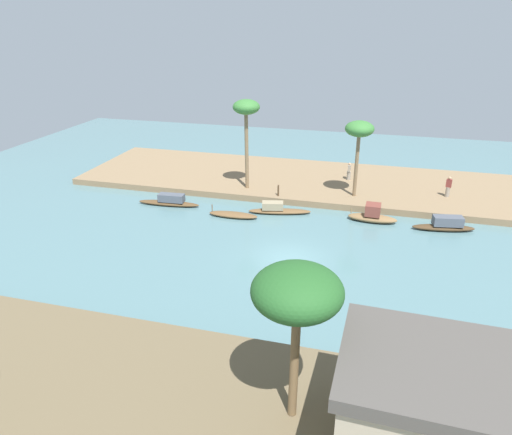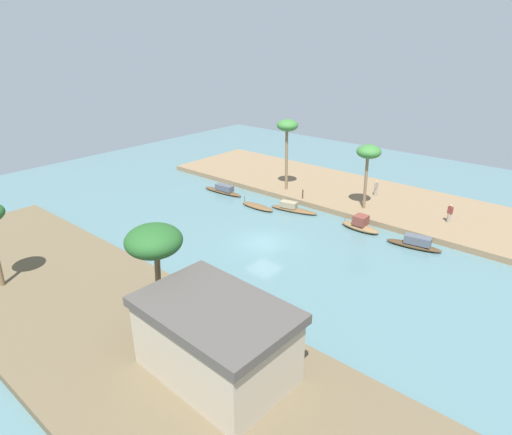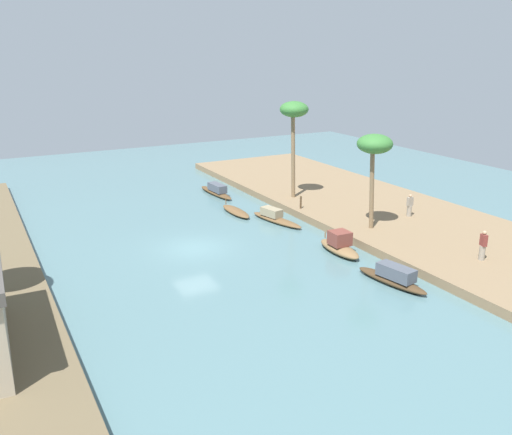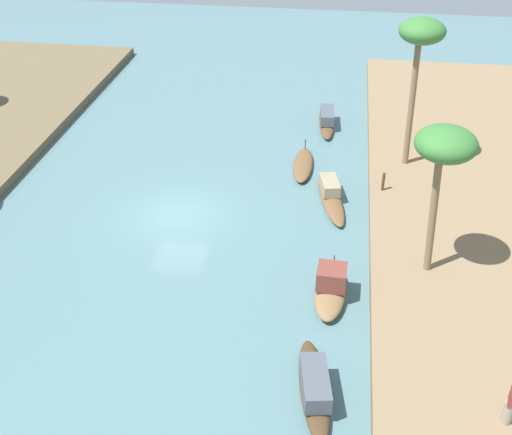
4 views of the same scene
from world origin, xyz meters
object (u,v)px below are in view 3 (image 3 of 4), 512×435
(mooring_post, at_px, (301,202))
(person_on_near_bank, at_px, (410,206))
(sampan_near_left_bank, at_px, (236,211))
(sampan_with_red_awning, at_px, (393,277))
(person_by_mooring, at_px, (483,246))
(palm_tree_left_far, at_px, (294,114))
(sampan_foreground, at_px, (275,217))
(palm_tree_left_near, at_px, (375,147))
(sampan_downstream_large, at_px, (216,191))
(sampan_midstream, at_px, (339,246))

(mooring_post, bearing_deg, person_on_near_bank, -132.56)
(sampan_near_left_bank, bearing_deg, sampan_with_red_awning, -174.97)
(person_on_near_bank, distance_m, person_by_mooring, 8.52)
(sampan_near_left_bank, relative_size, palm_tree_left_far, 0.51)
(palm_tree_left_far, bearing_deg, sampan_near_left_bank, 94.38)
(sampan_near_left_bank, xyz_separation_m, sampan_foreground, (-3.13, -1.60, 0.14))
(sampan_foreground, relative_size, palm_tree_left_near, 0.79)
(palm_tree_left_near, relative_size, palm_tree_left_far, 0.83)
(sampan_downstream_large, distance_m, sampan_midstream, 16.05)
(person_by_mooring, distance_m, palm_tree_left_near, 8.93)
(sampan_midstream, height_order, palm_tree_left_near, palm_tree_left_near)
(sampan_near_left_bank, height_order, sampan_with_red_awning, sampan_with_red_awning)
(sampan_with_red_awning, relative_size, palm_tree_left_near, 0.72)
(sampan_with_red_awning, distance_m, sampan_midstream, 5.11)
(sampan_with_red_awning, relative_size, palm_tree_left_far, 0.59)
(sampan_near_left_bank, distance_m, palm_tree_left_far, 8.69)
(sampan_with_red_awning, bearing_deg, mooring_post, -20.67)
(sampan_downstream_large, relative_size, person_by_mooring, 3.00)
(palm_tree_left_near, bearing_deg, sampan_foreground, 35.65)
(palm_tree_left_near, bearing_deg, sampan_with_red_awning, 149.55)
(sampan_near_left_bank, xyz_separation_m, sampan_midstream, (-10.32, -1.91, 0.28))
(sampan_with_red_awning, bearing_deg, sampan_downstream_large, -8.05)
(person_by_mooring, bearing_deg, person_on_near_bank, 179.69)
(person_on_near_bank, bearing_deg, sampan_downstream_large, -58.44)
(sampan_near_left_bank, xyz_separation_m, mooring_post, (-2.62, -4.07, 0.80))
(sampan_with_red_awning, relative_size, sampan_foreground, 0.91)
(sampan_downstream_large, xyz_separation_m, person_by_mooring, (-21.77, -6.49, 0.95))
(sampan_with_red_awning, height_order, palm_tree_left_near, palm_tree_left_near)
(sampan_with_red_awning, relative_size, person_on_near_bank, 2.82)
(person_on_near_bank, bearing_deg, sampan_midstream, 15.82)
(sampan_midstream, relative_size, person_by_mooring, 2.12)
(sampan_midstream, distance_m, palm_tree_left_far, 13.04)
(person_on_near_bank, bearing_deg, person_by_mooring, 72.72)
(sampan_midstream, distance_m, palm_tree_left_near, 6.78)
(sampan_with_red_awning, distance_m, palm_tree_left_far, 17.55)
(sampan_near_left_bank, height_order, mooring_post, mooring_post)
(person_by_mooring, bearing_deg, sampan_with_red_awning, -80.79)
(person_on_near_bank, bearing_deg, palm_tree_left_near, 9.23)
(person_on_near_bank, xyz_separation_m, palm_tree_left_near, (-0.79, 4.22, 4.70))
(sampan_downstream_large, bearing_deg, person_by_mooring, -167.20)
(mooring_post, bearing_deg, palm_tree_left_far, -21.01)
(sampan_near_left_bank, xyz_separation_m, palm_tree_left_far, (0.40, -5.23, 6.92))
(sampan_midstream, bearing_deg, palm_tree_left_far, -15.15)
(person_on_near_bank, height_order, palm_tree_left_far, palm_tree_left_far)
(sampan_downstream_large, relative_size, mooring_post, 5.53)
(sampan_downstream_large, height_order, palm_tree_left_near, palm_tree_left_near)
(sampan_foreground, bearing_deg, palm_tree_left_near, -157.07)
(sampan_with_red_awning, xyz_separation_m, mooring_post, (12.80, -2.47, 0.57))
(sampan_downstream_large, bearing_deg, sampan_foreground, -179.79)
(sampan_foreground, xyz_separation_m, palm_tree_left_near, (-5.54, -3.98, 5.62))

